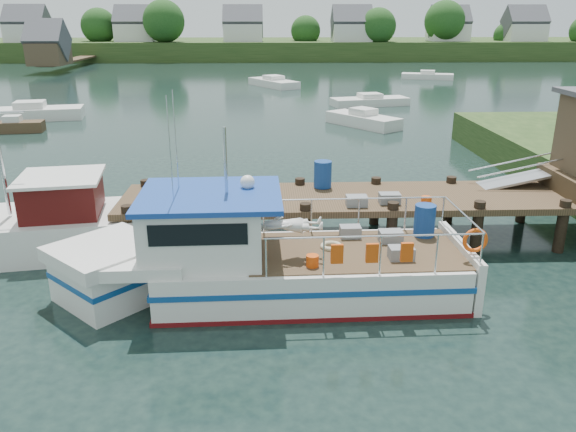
{
  "coord_description": "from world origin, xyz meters",
  "views": [
    {
      "loc": [
        -1.58,
        -16.27,
        6.56
      ],
      "look_at": [
        -1.0,
        -1.5,
        1.3
      ],
      "focal_mm": 35.0,
      "sensor_mm": 36.0,
      "label": 1
    }
  ],
  "objects_px": {
    "moored_rowboat": "(13,126)",
    "moored_d": "(274,82)",
    "moored_a": "(31,113)",
    "lobster_boat": "(258,261)",
    "moored_b": "(363,119)",
    "work_boat": "(31,228)",
    "moored_far": "(427,76)",
    "moored_c": "(370,101)",
    "dock": "(532,167)"
  },
  "relations": [
    {
      "from": "moored_rowboat",
      "to": "moored_d",
      "type": "distance_m",
      "value": 27.86
    },
    {
      "from": "moored_a",
      "to": "lobster_boat",
      "type": "bearing_deg",
      "value": -49.93
    },
    {
      "from": "moored_rowboat",
      "to": "moored_b",
      "type": "bearing_deg",
      "value": 25.52
    },
    {
      "from": "moored_rowboat",
      "to": "moored_d",
      "type": "height_order",
      "value": "moored_d"
    },
    {
      "from": "lobster_boat",
      "to": "moored_a",
      "type": "xyz_separation_m",
      "value": [
        -15.63,
        26.05,
        -0.46
      ]
    },
    {
      "from": "work_boat",
      "to": "moored_rowboat",
      "type": "relative_size",
      "value": 2.54
    },
    {
      "from": "moored_rowboat",
      "to": "moored_far",
      "type": "xyz_separation_m",
      "value": [
        33.28,
        29.42,
        -0.02
      ]
    },
    {
      "from": "lobster_boat",
      "to": "moored_b",
      "type": "relative_size",
      "value": 2.04
    },
    {
      "from": "moored_a",
      "to": "moored_far",
      "type": "bearing_deg",
      "value": 45.44
    },
    {
      "from": "moored_far",
      "to": "moored_d",
      "type": "height_order",
      "value": "moored_d"
    },
    {
      "from": "moored_far",
      "to": "moored_c",
      "type": "relative_size",
      "value": 0.94
    },
    {
      "from": "moored_far",
      "to": "moored_d",
      "type": "distance_m",
      "value": 18.51
    },
    {
      "from": "work_boat",
      "to": "moored_a",
      "type": "xyz_separation_m",
      "value": [
        -8.95,
        23.05,
        -0.3
      ]
    },
    {
      "from": "lobster_boat",
      "to": "moored_d",
      "type": "bearing_deg",
      "value": 87.4
    },
    {
      "from": "moored_rowboat",
      "to": "moored_c",
      "type": "relative_size",
      "value": 0.57
    },
    {
      "from": "dock",
      "to": "work_boat",
      "type": "relative_size",
      "value": 1.83
    },
    {
      "from": "lobster_boat",
      "to": "moored_b",
      "type": "height_order",
      "value": "lobster_boat"
    },
    {
      "from": "moored_b",
      "to": "moored_far",
      "type": "bearing_deg",
      "value": 85.63
    },
    {
      "from": "work_boat",
      "to": "moored_c",
      "type": "height_order",
      "value": "work_boat"
    },
    {
      "from": "dock",
      "to": "work_boat",
      "type": "bearing_deg",
      "value": -177.34
    },
    {
      "from": "lobster_boat",
      "to": "moored_far",
      "type": "relative_size",
      "value": 1.79
    },
    {
      "from": "moored_b",
      "to": "moored_d",
      "type": "xyz_separation_m",
      "value": [
        -5.36,
        21.65,
        -0.01
      ]
    },
    {
      "from": "moored_far",
      "to": "lobster_boat",
      "type": "bearing_deg",
      "value": -108.51
    },
    {
      "from": "moored_b",
      "to": "lobster_boat",
      "type": "bearing_deg",
      "value": -87.16
    },
    {
      "from": "dock",
      "to": "lobster_boat",
      "type": "height_order",
      "value": "lobster_boat"
    },
    {
      "from": "dock",
      "to": "moored_c",
      "type": "bearing_deg",
      "value": 89.91
    },
    {
      "from": "moored_c",
      "to": "moored_a",
      "type": "bearing_deg",
      "value": -169.95
    },
    {
      "from": "dock",
      "to": "moored_d",
      "type": "height_order",
      "value": "dock"
    },
    {
      "from": "moored_far",
      "to": "dock",
      "type": "bearing_deg",
      "value": -100.68
    },
    {
      "from": "moored_far",
      "to": "moored_a",
      "type": "xyz_separation_m",
      "value": [
        -33.94,
        -24.96,
        0.1
      ]
    },
    {
      "from": "lobster_boat",
      "to": "moored_rowboat",
      "type": "bearing_deg",
      "value": 123.44
    },
    {
      "from": "moored_rowboat",
      "to": "moored_a",
      "type": "distance_m",
      "value": 4.51
    },
    {
      "from": "moored_far",
      "to": "moored_d",
      "type": "relative_size",
      "value": 0.88
    },
    {
      "from": "dock",
      "to": "moored_c",
      "type": "xyz_separation_m",
      "value": [
        0.04,
        27.8,
        -1.89
      ]
    },
    {
      "from": "moored_rowboat",
      "to": "moored_d",
      "type": "xyz_separation_m",
      "value": [
        15.99,
        22.81,
        0.04
      ]
    },
    {
      "from": "moored_far",
      "to": "moored_a",
      "type": "distance_m",
      "value": 42.13
    },
    {
      "from": "dock",
      "to": "moored_rowboat",
      "type": "height_order",
      "value": "dock"
    },
    {
      "from": "moored_rowboat",
      "to": "moored_far",
      "type": "height_order",
      "value": "moored_rowboat"
    },
    {
      "from": "lobster_boat",
      "to": "moored_rowboat",
      "type": "height_order",
      "value": "lobster_boat"
    },
    {
      "from": "moored_far",
      "to": "moored_a",
      "type": "bearing_deg",
      "value": -142.43
    },
    {
      "from": "moored_b",
      "to": "moored_d",
      "type": "distance_m",
      "value": 22.3
    },
    {
      "from": "lobster_boat",
      "to": "moored_far",
      "type": "distance_m",
      "value": 54.2
    },
    {
      "from": "moored_c",
      "to": "moored_d",
      "type": "distance_m",
      "value": 14.84
    },
    {
      "from": "work_boat",
      "to": "moored_d",
      "type": "xyz_separation_m",
      "value": [
        7.7,
        41.4,
        -0.35
      ]
    },
    {
      "from": "lobster_boat",
      "to": "moored_b",
      "type": "bearing_deg",
      "value": 73.05
    },
    {
      "from": "lobster_boat",
      "to": "moored_c",
      "type": "height_order",
      "value": "lobster_boat"
    },
    {
      "from": "lobster_boat",
      "to": "moored_far",
      "type": "xyz_separation_m",
      "value": [
        18.31,
        51.01,
        -0.56
      ]
    },
    {
      "from": "dock",
      "to": "moored_d",
      "type": "bearing_deg",
      "value": 100.16
    },
    {
      "from": "lobster_boat",
      "to": "work_boat",
      "type": "distance_m",
      "value": 7.32
    },
    {
      "from": "moored_rowboat",
      "to": "moored_b",
      "type": "relative_size",
      "value": 0.69
    }
  ]
}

